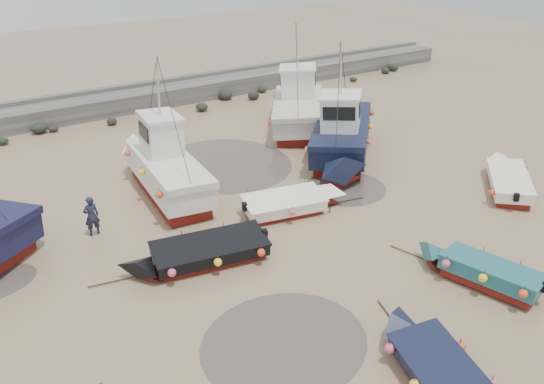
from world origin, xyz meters
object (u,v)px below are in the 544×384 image
Objects in this scene: dinghy_1 at (440,367)px; cabin_boat_2 at (343,135)px; dinghy_4 at (200,251)px; cabin_boat_1 at (163,165)px; cabin_boat_3 at (300,105)px; dinghy_5 at (291,201)px; dinghy_2 at (480,268)px; person at (95,234)px; dinghy_3 at (509,178)px.

dinghy_1 is 15.77m from cabin_boat_2.
dinghy_1 is 0.88× the size of dinghy_4.
cabin_boat_1 is 1.06× the size of cabin_boat_3.
cabin_boat_1 is (-3.72, 4.95, 0.81)m from dinghy_5.
cabin_boat_1 is at bearing -122.93° from cabin_boat_3.
dinghy_5 is at bearing 92.36° from dinghy_2.
person is at bearing -146.78° from cabin_boat_1.
dinghy_4 is 1.14× the size of dinghy_5.
cabin_boat_1 reaches higher than dinghy_5.
dinghy_3 is 8.32m from cabin_boat_2.
dinghy_5 is at bearing 155.91° from person.
dinghy_1 is 15.14m from cabin_boat_1.
cabin_boat_2 is 13.54m from person.
dinghy_5 is 8.23m from person.
person is at bearing 130.18° from dinghy_1.
cabin_boat_3 is at bearing 154.01° from dinghy_5.
dinghy_1 and dinghy_2 have the same top height.
cabin_boat_3 is (9.39, 19.06, 0.79)m from dinghy_1.
dinghy_5 is at bearing 94.66° from dinghy_1.
cabin_boat_3 reaches higher than dinghy_2.
dinghy_2 is at bearing 29.80° from dinghy_5.
dinghy_1 is 21.26m from cabin_boat_3.
dinghy_3 is 15.21m from dinghy_4.
cabin_boat_1 reaches higher than dinghy_2.
dinghy_2 is at bearing 43.55° from dinghy_1.
dinghy_2 is at bearing 118.68° from cabin_boat_2.
cabin_boat_1 is 11.51m from cabin_boat_3.
dinghy_5 is (2.33, 10.09, 0.00)m from dinghy_1.
dinghy_4 is at bearing 124.45° from dinghy_2.
dinghy_5 is 0.63× the size of cabin_boat_3.
dinghy_5 is 3.39× the size of person.
dinghy_2 is 8.52m from dinghy_3.
dinghy_5 is 0.60× the size of cabin_boat_1.
dinghy_4 is at bearing -140.46° from dinghy_3.
dinghy_1 is at bearing -0.74° from dinghy_5.
dinghy_1 reaches higher than person.
dinghy_5 is (-9.96, 3.73, 0.01)m from dinghy_3.
cabin_boat_2 is (5.76, 3.42, 0.77)m from dinghy_5.
cabin_boat_1 is at bearing 35.95° from cabin_boat_2.
cabin_boat_1 is at bearing 112.94° from dinghy_1.
dinghy_1 is 0.67× the size of cabin_boat_2.
dinghy_1 and dinghy_3 have the same top height.
person is at bearing 118.53° from dinghy_2.
cabin_boat_1 is 5.69× the size of person.
cabin_boat_2 is (8.09, 13.51, 0.77)m from dinghy_1.
cabin_boat_2 is (3.31, 11.19, 0.76)m from dinghy_2.
dinghy_4 is at bearing -96.60° from cabin_boat_1.
dinghy_2 is 0.57× the size of cabin_boat_1.
dinghy_2 is 3.25× the size of person.
dinghy_3 is at bearing 13.13° from dinghy_2.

